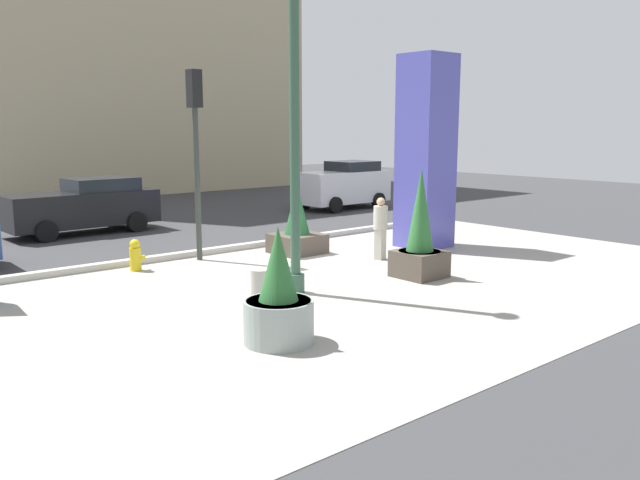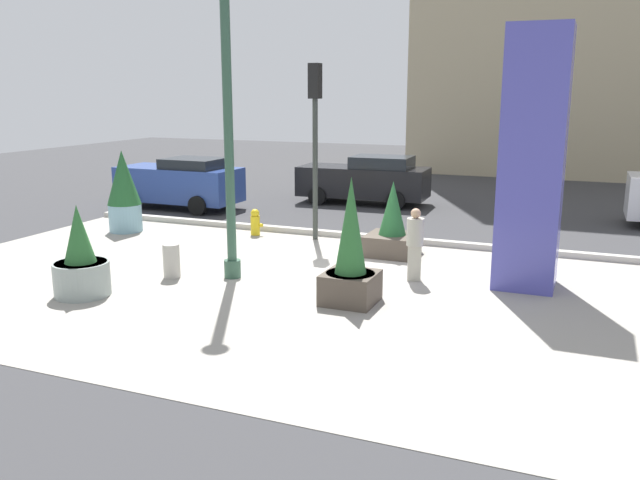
{
  "view_description": "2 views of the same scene",
  "coord_description": "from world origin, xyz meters",
  "px_view_note": "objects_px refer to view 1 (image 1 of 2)",
  "views": [
    {
      "loc": [
        -9.54,
        -11.62,
        3.31
      ],
      "look_at": [
        -0.63,
        -1.1,
        0.91
      ],
      "focal_mm": 36.52,
      "sensor_mm": 36.0,
      "label": 1
    },
    {
      "loc": [
        5.41,
        -13.7,
        4.0
      ],
      "look_at": [
        0.2,
        -1.09,
        0.91
      ],
      "focal_mm": 37.24,
      "sensor_mm": 36.0,
      "label": 2
    }
  ],
  "objects_px": {
    "potted_plant_near_right": "(420,236)",
    "car_far_lane": "(84,206)",
    "lamp_post": "(295,124)",
    "concrete_bollard": "(260,289)",
    "traffic_light_far_side": "(196,134)",
    "pedestrian_by_curb": "(380,226)",
    "potted_plant_curbside": "(279,302)",
    "art_pillar_blue": "(426,153)",
    "potted_plant_near_left": "(297,229)",
    "car_curb_west": "(343,185)",
    "fire_hydrant": "(135,255)"
  },
  "relations": [
    {
      "from": "art_pillar_blue",
      "to": "traffic_light_far_side",
      "type": "relative_size",
      "value": 1.12
    },
    {
      "from": "traffic_light_far_side",
      "to": "car_curb_west",
      "type": "xyz_separation_m",
      "value": [
        9.91,
        5.53,
        -2.18
      ]
    },
    {
      "from": "potted_plant_curbside",
      "to": "fire_hydrant",
      "type": "distance_m",
      "value": 6.32
    },
    {
      "from": "concrete_bollard",
      "to": "traffic_light_far_side",
      "type": "relative_size",
      "value": 0.16
    },
    {
      "from": "concrete_bollard",
      "to": "car_curb_west",
      "type": "xyz_separation_m",
      "value": [
        11.33,
        10.21,
        0.6
      ]
    },
    {
      "from": "potted_plant_near_left",
      "to": "potted_plant_near_right",
      "type": "bearing_deg",
      "value": -85.15
    },
    {
      "from": "lamp_post",
      "to": "potted_plant_curbside",
      "type": "height_order",
      "value": "lamp_post"
    },
    {
      "from": "lamp_post",
      "to": "traffic_light_far_side",
      "type": "xyz_separation_m",
      "value": [
        0.2,
        4.18,
        -0.23
      ]
    },
    {
      "from": "lamp_post",
      "to": "car_far_lane",
      "type": "xyz_separation_m",
      "value": [
        -0.41,
        10.24,
        -2.51
      ]
    },
    {
      "from": "potted_plant_near_left",
      "to": "pedestrian_by_curb",
      "type": "distance_m",
      "value": 2.29
    },
    {
      "from": "potted_plant_near_right",
      "to": "potted_plant_near_left",
      "type": "xyz_separation_m",
      "value": [
        -0.34,
        3.96,
        -0.28
      ]
    },
    {
      "from": "potted_plant_curbside",
      "to": "car_curb_west",
      "type": "bearing_deg",
      "value": 44.41
    },
    {
      "from": "potted_plant_curbside",
      "to": "car_far_lane",
      "type": "distance_m",
      "value": 12.63
    },
    {
      "from": "potted_plant_near_right",
      "to": "potted_plant_curbside",
      "type": "distance_m",
      "value": 5.33
    },
    {
      "from": "art_pillar_blue",
      "to": "potted_plant_curbside",
      "type": "relative_size",
      "value": 2.86
    },
    {
      "from": "art_pillar_blue",
      "to": "potted_plant_near_right",
      "type": "height_order",
      "value": "art_pillar_blue"
    },
    {
      "from": "pedestrian_by_curb",
      "to": "potted_plant_curbside",
      "type": "bearing_deg",
      "value": -148.73
    },
    {
      "from": "potted_plant_near_right",
      "to": "potted_plant_curbside",
      "type": "xyz_separation_m",
      "value": [
        -5.08,
        -1.59,
        -0.28
      ]
    },
    {
      "from": "art_pillar_blue",
      "to": "potted_plant_curbside",
      "type": "height_order",
      "value": "art_pillar_blue"
    },
    {
      "from": "lamp_post",
      "to": "potted_plant_curbside",
      "type": "xyz_separation_m",
      "value": [
        -2.11,
        -2.26,
        -2.71
      ]
    },
    {
      "from": "traffic_light_far_side",
      "to": "car_far_lane",
      "type": "relative_size",
      "value": 1.01
    },
    {
      "from": "art_pillar_blue",
      "to": "traffic_light_far_side",
      "type": "height_order",
      "value": "art_pillar_blue"
    },
    {
      "from": "art_pillar_blue",
      "to": "concrete_bollard",
      "type": "xyz_separation_m",
      "value": [
        -7.16,
        -2.27,
        -2.25
      ]
    },
    {
      "from": "car_curb_west",
      "to": "traffic_light_far_side",
      "type": "bearing_deg",
      "value": -150.87
    },
    {
      "from": "potted_plant_near_left",
      "to": "car_curb_west",
      "type": "height_order",
      "value": "car_curb_west"
    },
    {
      "from": "car_far_lane",
      "to": "pedestrian_by_curb",
      "type": "bearing_deg",
      "value": -65.32
    },
    {
      "from": "car_far_lane",
      "to": "car_curb_west",
      "type": "distance_m",
      "value": 10.54
    },
    {
      "from": "lamp_post",
      "to": "potted_plant_near_right",
      "type": "bearing_deg",
      "value": -12.9
    },
    {
      "from": "car_far_lane",
      "to": "art_pillar_blue",
      "type": "bearing_deg",
      "value": -53.18
    },
    {
      "from": "potted_plant_near_right",
      "to": "pedestrian_by_curb",
      "type": "distance_m",
      "value": 2.09
    },
    {
      "from": "art_pillar_blue",
      "to": "potted_plant_near_right",
      "type": "relative_size",
      "value": 2.15
    },
    {
      "from": "potted_plant_near_right",
      "to": "potted_plant_near_left",
      "type": "bearing_deg",
      "value": 94.85
    },
    {
      "from": "potted_plant_near_right",
      "to": "car_far_lane",
      "type": "height_order",
      "value": "potted_plant_near_right"
    },
    {
      "from": "fire_hydrant",
      "to": "car_curb_west",
      "type": "distance_m",
      "value": 13.0
    },
    {
      "from": "lamp_post",
      "to": "potted_plant_near_right",
      "type": "height_order",
      "value": "lamp_post"
    },
    {
      "from": "art_pillar_blue",
      "to": "potted_plant_near_right",
      "type": "bearing_deg",
      "value": -140.58
    },
    {
      "from": "pedestrian_by_curb",
      "to": "traffic_light_far_side",
      "type": "bearing_deg",
      "value": 140.38
    },
    {
      "from": "fire_hydrant",
      "to": "car_far_lane",
      "type": "bearing_deg",
      "value": 79.45
    },
    {
      "from": "lamp_post",
      "to": "concrete_bollard",
      "type": "relative_size",
      "value": 9.23
    },
    {
      "from": "art_pillar_blue",
      "to": "pedestrian_by_curb",
      "type": "bearing_deg",
      "value": -167.54
    },
    {
      "from": "art_pillar_blue",
      "to": "potted_plant_near_right",
      "type": "distance_m",
      "value": 4.2
    },
    {
      "from": "lamp_post",
      "to": "art_pillar_blue",
      "type": "bearing_deg",
      "value": 16.54
    },
    {
      "from": "potted_plant_near_right",
      "to": "concrete_bollard",
      "type": "height_order",
      "value": "potted_plant_near_right"
    },
    {
      "from": "potted_plant_near_right",
      "to": "traffic_light_far_side",
      "type": "xyz_separation_m",
      "value": [
        -2.77,
        4.86,
        2.21
      ]
    },
    {
      "from": "potted_plant_near_left",
      "to": "fire_hydrant",
      "type": "bearing_deg",
      "value": 169.88
    },
    {
      "from": "potted_plant_near_left",
      "to": "car_curb_west",
      "type": "bearing_deg",
      "value": 40.66
    },
    {
      "from": "car_curb_west",
      "to": "potted_plant_near_right",
      "type": "bearing_deg",
      "value": -124.53
    },
    {
      "from": "traffic_light_far_side",
      "to": "pedestrian_by_curb",
      "type": "relative_size",
      "value": 2.96
    },
    {
      "from": "car_curb_west",
      "to": "concrete_bollard",
      "type": "bearing_deg",
      "value": -137.99
    },
    {
      "from": "car_curb_west",
      "to": "car_far_lane",
      "type": "bearing_deg",
      "value": 177.07
    }
  ]
}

